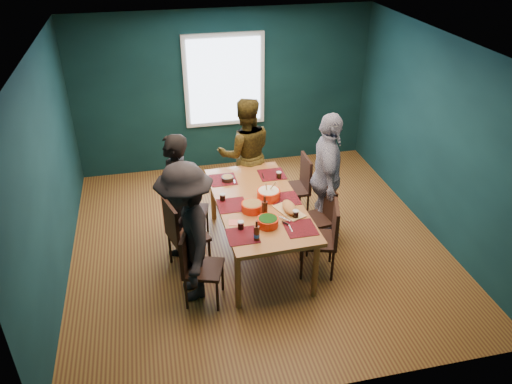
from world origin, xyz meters
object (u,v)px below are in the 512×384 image
(chair_left_near, at_px, (196,262))
(person_right, at_px, (327,178))
(bowl_salad, at_px, (252,207))
(bowl_herbs, at_px, (268,222))
(chair_right_far, at_px, (299,183))
(chair_right_near, at_px, (326,234))
(person_near_left, at_px, (187,234))
(bowl_dumpling, at_px, (269,194))
(person_back, at_px, (245,154))
(cutting_board, at_px, (289,208))
(chair_left_mid, at_px, (181,231))
(dining_table, at_px, (259,207))
(person_far_left, at_px, (175,195))
(chair_left_far, at_px, (186,206))
(chair_right_mid, at_px, (321,213))

(chair_left_near, xyz_separation_m, person_right, (1.90, 0.95, 0.37))
(bowl_salad, bearing_deg, bowl_herbs, -73.23)
(chair_right_far, relative_size, bowl_salad, 3.65)
(chair_right_near, height_order, bowl_herbs, chair_right_near)
(person_near_left, xyz_separation_m, bowl_dumpling, (1.11, 0.66, -0.00))
(chair_right_near, distance_m, person_back, 1.97)
(person_near_left, distance_m, cutting_board, 1.31)
(person_right, xyz_separation_m, bowl_herbs, (-1.01, -0.78, -0.05))
(chair_left_mid, xyz_separation_m, bowl_salad, (0.89, -0.06, 0.27))
(dining_table, height_order, bowl_dumpling, bowl_dumpling)
(person_far_left, relative_size, cutting_board, 3.11)
(dining_table, height_order, bowl_salad, bowl_salad)
(chair_right_near, bearing_deg, chair_left_far, 162.73)
(chair_right_far, xyz_separation_m, person_right, (0.22, -0.54, 0.35))
(chair_right_far, bearing_deg, dining_table, -135.36)
(chair_right_mid, bearing_deg, dining_table, 171.69)
(person_far_left, xyz_separation_m, person_near_left, (0.06, -0.92, 0.03))
(dining_table, relative_size, person_far_left, 1.26)
(person_far_left, bearing_deg, chair_left_near, 27.33)
(cutting_board, bearing_deg, person_back, 76.20)
(chair_left_mid, bearing_deg, bowl_salad, -20.34)
(chair_left_far, bearing_deg, dining_table, -16.91)
(person_back, distance_m, bowl_herbs, 1.83)
(bowl_herbs, height_order, cutting_board, cutting_board)
(bowl_dumpling, distance_m, cutting_board, 0.41)
(chair_right_far, relative_size, person_back, 0.56)
(chair_left_far, relative_size, bowl_herbs, 3.59)
(person_back, relative_size, bowl_dumpling, 5.76)
(chair_right_far, xyz_separation_m, chair_right_mid, (0.07, -0.78, -0.04))
(chair_right_mid, bearing_deg, chair_left_far, 154.57)
(dining_table, relative_size, person_near_left, 1.23)
(dining_table, height_order, chair_left_far, chair_left_far)
(person_near_left, bearing_deg, bowl_herbs, 89.66)
(person_near_left, distance_m, bowl_salad, 0.94)
(chair_left_far, height_order, person_back, person_back)
(dining_table, relative_size, chair_left_far, 2.37)
(chair_right_mid, relative_size, person_near_left, 0.52)
(person_back, xyz_separation_m, cutting_board, (0.23, -1.59, -0.01))
(bowl_dumpling, height_order, cutting_board, bowl_dumpling)
(chair_left_far, xyz_separation_m, person_right, (1.89, -0.32, 0.39))
(dining_table, relative_size, bowl_salad, 8.04)
(person_right, distance_m, person_near_left, 2.13)
(bowl_salad, bearing_deg, person_far_left, 150.99)
(chair_left_mid, xyz_separation_m, bowl_dumpling, (1.17, 0.17, 0.28))
(bowl_salad, distance_m, cutting_board, 0.46)
(chair_left_mid, xyz_separation_m, chair_right_mid, (1.87, 0.10, -0.06))
(chair_left_near, bearing_deg, chair_left_mid, 118.87)
(chair_right_mid, height_order, person_far_left, person_far_left)
(cutting_board, bearing_deg, person_right, 16.59)
(person_back, bearing_deg, chair_left_mid, 53.99)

